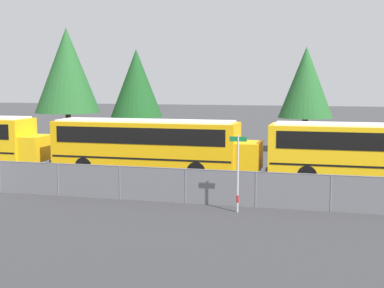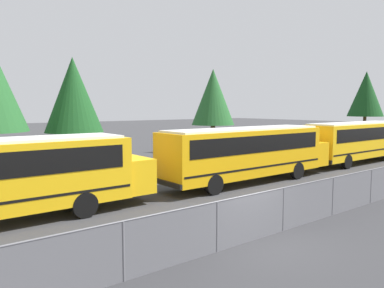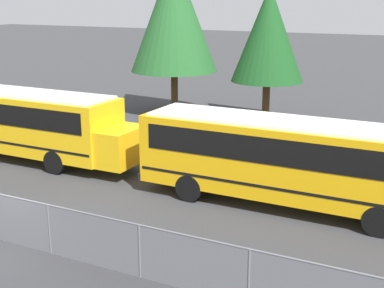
{
  "view_description": "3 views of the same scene",
  "coord_description": "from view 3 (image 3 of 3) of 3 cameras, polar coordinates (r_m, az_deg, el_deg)",
  "views": [
    {
      "loc": [
        16.74,
        -22.04,
        5.25
      ],
      "look_at": [
        9.4,
        6.2,
        1.87
      ],
      "focal_mm": 50.0,
      "sensor_mm": 36.0,
      "label": 1
    },
    {
      "loc": [
        -8.71,
        -7.98,
        4.26
      ],
      "look_at": [
        2.5,
        6.32,
        2.48
      ],
      "focal_mm": 35.0,
      "sensor_mm": 36.0,
      "label": 2
    },
    {
      "loc": [
        11.6,
        -10.77,
        7.22
      ],
      "look_at": [
        2.76,
        6.66,
        1.82
      ],
      "focal_mm": 50.0,
      "sensor_mm": 36.0,
      "label": 3
    }
  ],
  "objects": [
    {
      "name": "fence",
      "position": [
        17.08,
        -18.84,
        -7.56
      ],
      "size": [
        88.86,
        0.07,
        1.54
      ],
      "color": "#9EA0A5",
      "rests_on": "ground_plane"
    },
    {
      "name": "school_bus_2",
      "position": [
        25.67,
        -18.13,
        2.62
      ],
      "size": [
        12.04,
        2.5,
        3.12
      ],
      "color": "yellow",
      "rests_on": "ground_plane"
    },
    {
      "name": "ground_plane",
      "position": [
        17.4,
        -18.61,
        -9.95
      ],
      "size": [
        200.0,
        200.0,
        0.0
      ],
      "primitive_type": "plane",
      "color": "#38383A"
    },
    {
      "name": "tree_2",
      "position": [
        33.54,
        -1.95,
        13.72
      ],
      "size": [
        5.39,
        5.39,
        9.74
      ],
      "color": "#51381E",
      "rests_on": "ground_plane"
    },
    {
      "name": "tree_3",
      "position": [
        31.52,
        8.16,
        11.54
      ],
      "size": [
        4.21,
        4.21,
        7.91
      ],
      "color": "#51381E",
      "rests_on": "ground_plane"
    },
    {
      "name": "school_bus_3",
      "position": [
        18.82,
        10.96,
        -1.39
      ],
      "size": [
        12.04,
        2.5,
        3.12
      ],
      "color": "#EDA80F",
      "rests_on": "ground_plane"
    }
  ]
}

